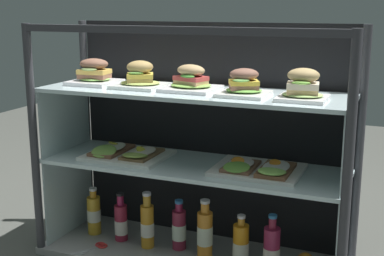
{
  "coord_description": "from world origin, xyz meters",
  "views": [
    {
      "loc": [
        0.8,
        -1.92,
        1.06
      ],
      "look_at": [
        0.0,
        0.0,
        0.58
      ],
      "focal_mm": 49.65,
      "sensor_mm": 36.0,
      "label": 1
    }
  ],
  "objects": [
    {
      "name": "case_base_deck",
      "position": [
        0.0,
        0.0,
        0.02
      ],
      "size": [
        1.3,
        0.43,
        0.03
      ],
      "primitive_type": "cube",
      "color": "#9D9C9C",
      "rests_on": "ground"
    },
    {
      "name": "case_frame",
      "position": [
        0.0,
        0.12,
        0.54
      ],
      "size": [
        1.3,
        0.43,
        0.99
      ],
      "color": "#333338",
      "rests_on": "ground"
    },
    {
      "name": "riser_lower_tier",
      "position": [
        0.0,
        0.0,
        0.22
      ],
      "size": [
        1.23,
        0.36,
        0.38
      ],
      "color": "silver",
      "rests_on": "case_base_deck"
    },
    {
      "name": "shelf_lower_glass",
      "position": [
        0.0,
        0.0,
        0.42
      ],
      "size": [
        1.25,
        0.38,
        0.02
      ],
      "primitive_type": "cube",
      "color": "silver",
      "rests_on": "riser_lower_tier"
    },
    {
      "name": "riser_upper_tier",
      "position": [
        0.0,
        0.0,
        0.57
      ],
      "size": [
        1.23,
        0.36,
        0.29
      ],
      "color": "silver",
      "rests_on": "shelf_lower_glass"
    },
    {
      "name": "shelf_upper_glass",
      "position": [
        0.0,
        0.0,
        0.72
      ],
      "size": [
        1.25,
        0.38,
        0.02
      ],
      "primitive_type": "cube",
      "color": "silver",
      "rests_on": "riser_upper_tier"
    },
    {
      "name": "plated_roll_sandwich_far_left",
      "position": [
        -0.46,
        0.01,
        0.77
      ],
      "size": [
        0.19,
        0.19,
        0.11
      ],
      "color": "white",
      "rests_on": "shelf_upper_glass"
    },
    {
      "name": "plated_roll_sandwich_mid_left",
      "position": [
        -0.23,
        0.0,
        0.77
      ],
      "size": [
        0.2,
        0.2,
        0.11
      ],
      "color": "white",
      "rests_on": "shelf_upper_glass"
    },
    {
      "name": "plated_roll_sandwich_near_left_corner",
      "position": [
        -0.01,
        0.0,
        0.77
      ],
      "size": [
        0.21,
        0.21,
        0.1
      ],
      "color": "white",
      "rests_on": "shelf_upper_glass"
    },
    {
      "name": "plated_roll_sandwich_center",
      "position": [
        0.22,
        -0.03,
        0.77
      ],
      "size": [
        0.18,
        0.18,
        0.1
      ],
      "color": "white",
      "rests_on": "shelf_upper_glass"
    },
    {
      "name": "plated_roll_sandwich_right_of_center",
      "position": [
        0.45,
        -0.05,
        0.77
      ],
      "size": [
        0.17,
        0.17,
        0.12
      ],
      "color": "white",
      "rests_on": "shelf_upper_glass"
    },
    {
      "name": "open_sandwich_tray_near_right_corner",
      "position": [
        -0.3,
        -0.02,
        0.44
      ],
      "size": [
        0.34,
        0.28,
        0.06
      ],
      "color": "white",
      "rests_on": "shelf_lower_glass"
    },
    {
      "name": "open_sandwich_tray_center",
      "position": [
        0.28,
        -0.01,
        0.44
      ],
      "size": [
        0.34,
        0.29,
        0.05
      ],
      "color": "white",
      "rests_on": "shelf_lower_glass"
    },
    {
      "name": "juice_bottle_front_middle",
      "position": [
        -0.49,
        0.01,
        0.12
      ],
      "size": [
        0.06,
        0.06,
        0.22
      ],
      "color": "gold",
      "rests_on": "case_base_deck"
    },
    {
      "name": "juice_bottle_back_right",
      "position": [
        -0.34,
        0.0,
        0.11
      ],
      "size": [
        0.06,
        0.06,
        0.22
      ],
      "color": "#9F213A",
      "rests_on": "case_base_deck"
    },
    {
      "name": "juice_bottle_near_post",
      "position": [
        -0.2,
        -0.02,
        0.13
      ],
      "size": [
        0.06,
        0.06,
        0.25
      ],
      "color": "orange",
      "rests_on": "case_base_deck"
    },
    {
      "name": "juice_bottle_front_fourth",
      "position": [
        -0.07,
        0.02,
        0.12
      ],
      "size": [
        0.06,
        0.06,
        0.22
      ],
      "color": "maroon",
      "rests_on": "case_base_deck"
    },
    {
      "name": "juice_bottle_front_left_end",
      "position": [
        0.07,
        -0.02,
        0.14
      ],
      "size": [
        0.07,
        0.07,
        0.25
      ],
      "color": "orange",
      "rests_on": "case_base_deck"
    },
    {
      "name": "juice_bottle_front_second",
      "position": [
        0.22,
        0.0,
        0.11
      ],
      "size": [
        0.07,
        0.07,
        0.21
      ],
      "color": "orange",
      "rests_on": "case_base_deck"
    },
    {
      "name": "juice_bottle_back_center",
      "position": [
        0.35,
        -0.01,
        0.12
      ],
      "size": [
        0.07,
        0.07,
        0.23
      ],
      "color": "#9B244A",
      "rests_on": "case_base_deck"
    },
    {
      "name": "kitchen_scissors",
      "position": [
        -0.4,
        -0.11,
        0.03
      ],
      "size": [
        0.12,
        0.17,
        0.01
      ],
      "color": "silver",
      "rests_on": "case_base_deck"
    }
  ]
}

